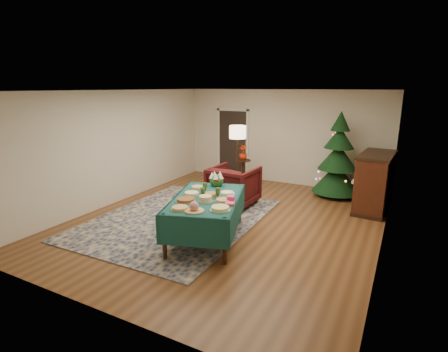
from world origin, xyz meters
The scene contains 26 objects.
room_shell centered at (0.00, 0.00, 1.35)m, with size 7.00×7.00×7.00m.
doorway centered at (-1.60, 3.48, 1.10)m, with size 1.08×0.04×2.16m.
rug centered at (-0.97, -0.43, 0.01)m, with size 3.20×4.20×0.02m, color #121B43.
buffet_table centered at (0.06, -0.96, 0.64)m, with size 1.77×2.32×0.80m.
platter_0 centered at (0.00, -1.71, 0.82)m, with size 0.31×0.31×0.05m.
platter_1 centered at (0.26, -1.69, 0.87)m, with size 0.33×0.33×0.17m.
platter_2 centered at (0.61, -1.44, 0.83)m, with size 0.35×0.35×0.07m.
platter_3 centered at (-0.15, -1.32, 0.82)m, with size 0.36×0.36×0.06m.
platter_4 centered at (0.17, -1.17, 0.85)m, with size 0.27×0.27×0.11m.
platter_5 centered at (0.44, -1.00, 0.82)m, with size 0.31×0.31×0.04m.
platter_6 centered at (-0.27, -0.95, 0.82)m, with size 0.31×0.31×0.06m.
platter_7 centered at (0.11, -0.89, 0.84)m, with size 0.28×0.28×0.08m.
platter_8 centered at (0.30, -0.59, 0.82)m, with size 0.28×0.28×0.04m.
platter_9 centered at (-0.41, -0.52, 0.82)m, with size 0.26×0.26×0.04m.
goblet_0 centered at (-0.14, -0.67, 0.90)m, with size 0.09×0.09×0.19m.
goblet_1 centered at (0.25, -0.86, 0.90)m, with size 0.09×0.09×0.19m.
goblet_2 centered at (0.00, -0.99, 0.90)m, with size 0.09×0.09×0.19m.
napkin_stack centered at (0.63, -1.12, 0.82)m, with size 0.16×0.16×0.04m, color #DB3C59.
gift_box centered at (0.56, -0.96, 0.85)m, with size 0.13×0.13×0.11m, color #E03E86.
centerpiece centered at (-0.15, -0.19, 0.94)m, with size 0.29×0.29×0.33m.
armchair centered at (-0.33, 0.98, 0.53)m, with size 1.02×0.96×1.05m, color #3E0D0D.
floor_lamp centered at (-0.69, 1.93, 1.53)m, with size 0.44×0.44×1.80m.
side_table centered at (-0.84, 2.63, 0.37)m, with size 0.43×0.43×0.76m.
potted_plant centered at (-0.84, 2.63, 0.88)m, with size 0.24×0.42×0.24m, color red.
christmas_tree centered at (1.69, 2.90, 0.98)m, with size 1.26×1.26×2.19m.
piano centered at (2.66, 2.21, 0.64)m, with size 0.82×1.57×1.32m.
Camera 1 is at (3.19, -6.21, 2.78)m, focal length 28.00 mm.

